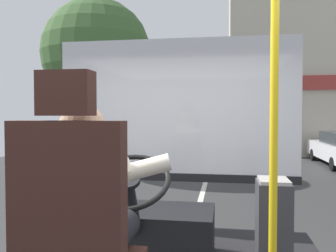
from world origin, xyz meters
TOP-DOWN VIEW (x-y plane):
  - ground at (0.00, 8.80)m, footprint 18.00×44.00m
  - driver_seat at (-0.13, -0.56)m, footprint 0.48×0.48m
  - bus_driver at (-0.13, -0.44)m, footprint 0.74×0.53m
  - steering_console at (-0.13, 0.74)m, footprint 1.10×1.05m
  - handrail_pole at (0.76, -0.05)m, footprint 0.04×0.04m
  - fare_box at (0.81, 0.32)m, footprint 0.21×0.27m
  - windshield_panel at (0.00, 1.62)m, footprint 2.50×0.08m
  - street_tree at (-3.50, 8.65)m, footprint 3.43×3.43m

SIDE VIEW (x-z plane):
  - ground at x=0.00m, z-range -0.05..0.00m
  - steering_console at x=-0.13m, z-range 0.48..1.35m
  - fare_box at x=0.81m, z-range 0.69..1.44m
  - driver_seat at x=-0.13m, z-range 0.59..1.94m
  - bus_driver at x=-0.13m, z-range 1.07..1.80m
  - windshield_panel at x=0.00m, z-range 0.99..2.47m
  - handrail_pole at x=0.76m, z-range 0.69..2.93m
  - street_tree at x=-3.50m, z-range 1.00..6.48m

